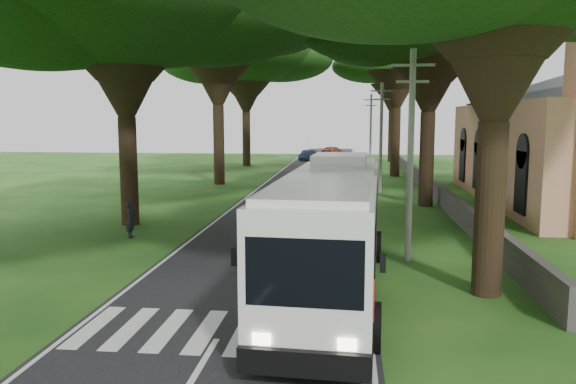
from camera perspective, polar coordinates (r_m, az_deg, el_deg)
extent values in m
plane|color=#174413|center=(16.75, -5.23, -11.54)|extent=(140.00, 140.00, 0.00)
cube|color=black|center=(41.00, 1.68, -0.12)|extent=(8.00, 120.00, 0.04)
cube|color=silver|center=(14.91, -6.79, -14.01)|extent=(8.00, 3.00, 0.01)
cube|color=#383533|center=(40.23, 14.46, 0.35)|extent=(0.35, 50.00, 1.20)
cylinder|color=gray|center=(21.68, 12.33, 3.49)|extent=(0.24, 0.24, 8.00)
cube|color=gray|center=(21.72, 12.59, 12.47)|extent=(1.60, 0.10, 0.10)
cube|color=gray|center=(21.67, 12.54, 10.89)|extent=(1.20, 0.10, 0.10)
cylinder|color=gray|center=(41.60, 9.42, 5.42)|extent=(0.24, 0.24, 8.00)
cube|color=gray|center=(41.62, 9.53, 10.10)|extent=(1.60, 0.10, 0.10)
cube|color=gray|center=(41.59, 9.51, 9.27)|extent=(1.20, 0.10, 0.10)
cylinder|color=gray|center=(61.57, 8.40, 6.09)|extent=(0.24, 0.24, 8.00)
cube|color=gray|center=(61.58, 8.46, 9.25)|extent=(1.60, 0.10, 0.10)
cube|color=gray|center=(61.56, 8.45, 8.70)|extent=(1.20, 0.10, 0.10)
cylinder|color=black|center=(29.82, -15.88, 2.03)|extent=(0.90, 0.90, 5.50)
cone|color=black|center=(29.76, -16.21, 10.97)|extent=(3.20, 3.20, 3.80)
ellipsoid|color=black|center=(30.25, -16.48, 18.22)|extent=(16.01, 16.01, 6.72)
cylinder|color=black|center=(46.80, -7.04, 4.76)|extent=(0.90, 0.90, 6.49)
cone|color=black|center=(46.84, -7.14, 11.06)|extent=(3.20, 3.20, 3.80)
ellipsoid|color=black|center=(47.42, -7.24, 17.14)|extent=(14.69, 14.69, 6.17)
cylinder|color=black|center=(64.62, -4.25, 5.40)|extent=(0.90, 0.90, 6.18)
cone|color=black|center=(64.63, -4.29, 9.83)|extent=(3.20, 3.20, 3.80)
ellipsoid|color=black|center=(64.98, -4.33, 13.93)|extent=(16.33, 16.33, 6.86)
cylinder|color=black|center=(18.24, 19.80, -1.69)|extent=(0.90, 0.90, 5.36)
cone|color=black|center=(18.12, 20.46, 12.76)|extent=(3.20, 3.20, 3.80)
cylinder|color=black|center=(35.92, 13.90, 3.25)|extent=(0.90, 0.90, 5.84)
cone|color=black|center=(35.90, 14.15, 10.94)|extent=(3.20, 3.20, 3.80)
ellipsoid|color=black|center=(36.42, 14.37, 17.61)|extent=(14.80, 14.80, 6.21)
cylinder|color=black|center=(53.73, 10.84, 4.97)|extent=(0.90, 0.90, 6.37)
cone|color=black|center=(53.75, 10.97, 10.39)|extent=(3.20, 3.20, 3.80)
ellipsoid|color=black|center=(54.23, 11.11, 15.54)|extent=(12.82, 12.82, 5.38)
cylinder|color=black|center=(71.74, 10.49, 5.53)|extent=(0.90, 0.90, 6.23)
cone|color=black|center=(71.75, 10.59, 9.54)|extent=(3.20, 3.20, 3.80)
ellipsoid|color=black|center=(72.08, 10.68, 13.29)|extent=(13.70, 13.70, 5.75)
cube|color=white|center=(17.50, 4.49, -3.65)|extent=(3.40, 13.08, 3.18)
cube|color=black|center=(17.73, 4.60, -1.99)|extent=(3.33, 10.71, 1.19)
cube|color=black|center=(17.86, 4.44, -8.49)|extent=(3.45, 13.12, 0.38)
cube|color=red|center=(17.65, 4.47, -5.97)|extent=(3.38, 11.79, 0.19)
cube|color=white|center=(17.26, 4.55, 1.76)|extent=(3.15, 12.42, 0.19)
cylinder|color=black|center=(13.97, -2.80, -12.88)|extent=(0.44, 1.21, 1.19)
cylinder|color=black|center=(13.69, 8.63, -13.40)|extent=(0.44, 1.21, 1.19)
cylinder|color=black|center=(21.94, 1.84, -5.30)|extent=(0.44, 1.21, 1.19)
cylinder|color=black|center=(21.76, 8.94, -5.49)|extent=(0.44, 1.21, 1.19)
imported|color=navy|center=(72.54, 2.01, 3.76)|extent=(2.17, 4.21, 1.32)
imported|color=maroon|center=(78.08, 4.58, 4.07)|extent=(3.73, 5.57, 1.50)
imported|color=black|center=(26.69, -15.70, -2.75)|extent=(0.49, 0.66, 1.66)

